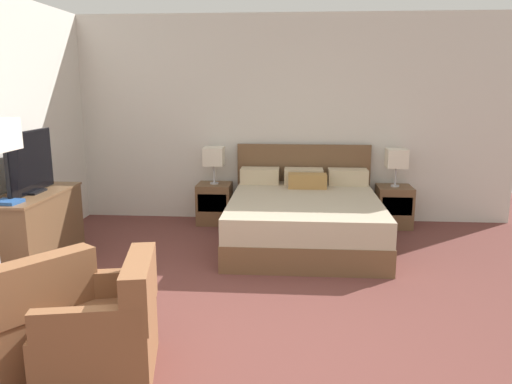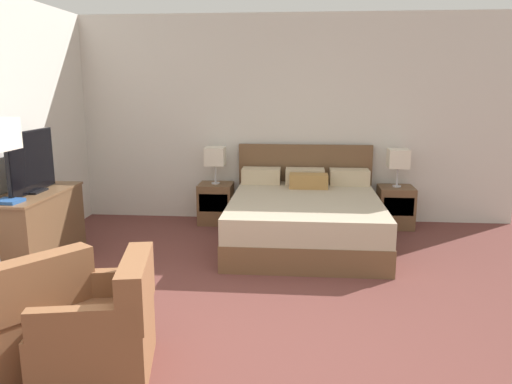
# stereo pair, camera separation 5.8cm
# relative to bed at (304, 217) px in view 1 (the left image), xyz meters

# --- Properties ---
(ground_plane) EXTENTS (11.73, 11.73, 0.00)m
(ground_plane) POSITION_rel_bed_xyz_m (-0.44, -2.88, -0.30)
(ground_plane) COLOR brown
(wall_back) EXTENTS (6.39, 0.06, 2.73)m
(wall_back) POSITION_rel_bed_xyz_m (-0.44, 1.06, 1.06)
(wall_back) COLOR beige
(wall_back) RESTS_ON ground
(bed) EXTENTS (1.78, 2.10, 1.04)m
(bed) POSITION_rel_bed_xyz_m (0.00, 0.00, 0.00)
(bed) COLOR brown
(bed) RESTS_ON ground
(nightstand_left) EXTENTS (0.44, 0.43, 0.53)m
(nightstand_left) POSITION_rel_bed_xyz_m (-1.18, 0.75, -0.04)
(nightstand_left) COLOR brown
(nightstand_left) RESTS_ON ground
(nightstand_right) EXTENTS (0.44, 0.43, 0.53)m
(nightstand_right) POSITION_rel_bed_xyz_m (1.18, 0.75, -0.04)
(nightstand_right) COLOR brown
(nightstand_right) RESTS_ON ground
(table_lamp_left) EXTENTS (0.26, 0.26, 0.49)m
(table_lamp_left) POSITION_rel_bed_xyz_m (-1.18, 0.75, 0.59)
(table_lamp_left) COLOR #B7B7BC
(table_lamp_left) RESTS_ON nightstand_left
(table_lamp_right) EXTENTS (0.26, 0.26, 0.49)m
(table_lamp_right) POSITION_rel_bed_xyz_m (1.18, 0.75, 0.59)
(table_lamp_right) COLOR #B7B7BC
(table_lamp_right) RESTS_ON nightstand_right
(dresser) EXTENTS (0.51, 1.23, 0.75)m
(dresser) POSITION_rel_bed_xyz_m (-2.76, -0.97, 0.09)
(dresser) COLOR brown
(dresser) RESTS_ON ground
(tv) EXTENTS (0.18, 0.84, 0.62)m
(tv) POSITION_rel_bed_xyz_m (-2.75, -0.95, 0.75)
(tv) COLOR black
(tv) RESTS_ON dresser
(book_red_cover) EXTENTS (0.24, 0.22, 0.03)m
(book_red_cover) POSITION_rel_bed_xyz_m (-2.74, -1.42, 0.47)
(book_red_cover) COLOR #234C8E
(book_red_cover) RESTS_ON dresser
(armchair_by_window) EXTENTS (0.96, 0.96, 0.76)m
(armchair_by_window) POSITION_rel_bed_xyz_m (-1.89, -2.69, -0.02)
(armchair_by_window) COLOR brown
(armchair_by_window) RESTS_ON ground
(armchair_companion) EXTENTS (0.81, 0.80, 0.76)m
(armchair_companion) POSITION_rel_bed_xyz_m (-1.31, -2.86, -0.02)
(armchair_companion) COLOR brown
(armchair_companion) RESTS_ON ground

